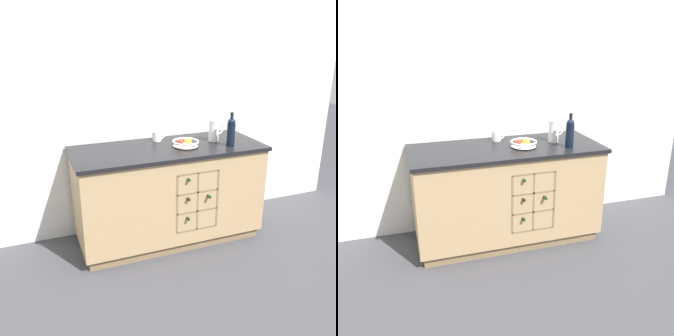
# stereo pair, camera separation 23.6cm
# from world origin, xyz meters

# --- Properties ---
(ground_plane) EXTENTS (14.00, 14.00, 0.00)m
(ground_plane) POSITION_xyz_m (0.00, 0.00, 0.00)
(ground_plane) COLOR #424247
(back_wall) EXTENTS (4.40, 0.06, 2.55)m
(back_wall) POSITION_xyz_m (0.00, 0.41, 1.27)
(back_wall) COLOR white
(back_wall) RESTS_ON ground_plane
(kitchen_island) EXTENTS (1.76, 0.74, 0.94)m
(kitchen_island) POSITION_xyz_m (0.00, -0.00, 0.47)
(kitchen_island) COLOR olive
(kitchen_island) RESTS_ON ground_plane
(fruit_bowl) EXTENTS (0.24, 0.24, 0.08)m
(fruit_bowl) POSITION_xyz_m (0.15, -0.06, 0.98)
(fruit_bowl) COLOR silver
(fruit_bowl) RESTS_ON kitchen_island
(white_pitcher) EXTENTS (0.16, 0.10, 0.21)m
(white_pitcher) POSITION_xyz_m (0.48, 0.03, 1.04)
(white_pitcher) COLOR white
(white_pitcher) RESTS_ON kitchen_island
(ceramic_mug) EXTENTS (0.13, 0.09, 0.09)m
(ceramic_mug) POSITION_xyz_m (-0.02, 0.23, 0.98)
(ceramic_mug) COLOR white
(ceramic_mug) RESTS_ON kitchen_island
(standing_wine_bottle) EXTENTS (0.08, 0.08, 0.31)m
(standing_wine_bottle) POSITION_xyz_m (0.55, -0.18, 1.08)
(standing_wine_bottle) COLOR black
(standing_wine_bottle) RESTS_ON kitchen_island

